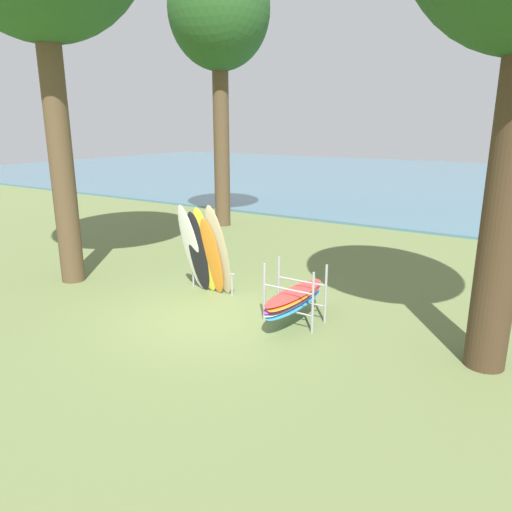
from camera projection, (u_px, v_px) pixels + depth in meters
The scene contains 5 objects.
ground_plane at pixel (214, 315), 10.33m from camera, with size 80.00×80.00×0.00m, color olive.
lake_water at pixel (460, 182), 33.54m from camera, with size 80.00×36.00×0.10m, color #477084.
tree_mid_behind at pixel (219, 14), 17.38m from camera, with size 3.73×3.73×10.14m.
leaning_board_pile at pixel (205, 252), 11.30m from camera, with size 1.39×0.73×2.26m.
board_storage_rack at pixel (294, 298), 9.85m from camera, with size 1.15×2.13×1.25m.
Camera 1 is at (5.90, -7.64, 3.99)m, focal length 33.60 mm.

